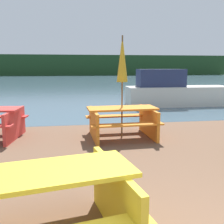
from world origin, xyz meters
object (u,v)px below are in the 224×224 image
picnic_table_yellow (44,202)px  umbrella_gold (122,60)px  picnic_table_orange (122,119)px  boat (174,92)px

picnic_table_yellow → umbrella_gold: bearing=68.8°
picnic_table_yellow → picnic_table_orange: picnic_table_yellow is taller
umbrella_gold → boat: size_ratio=0.53×
picnic_table_orange → picnic_table_yellow: bearing=-111.2°
umbrella_gold → picnic_table_yellow: bearing=-111.2°
boat → umbrella_gold: bearing=-123.5°
umbrella_gold → boat: (3.36, 4.97, -1.29)m
picnic_table_orange → umbrella_gold: 1.44m
picnic_table_yellow → boat: size_ratio=0.41×
picnic_table_yellow → picnic_table_orange: (1.49, 3.86, -0.01)m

